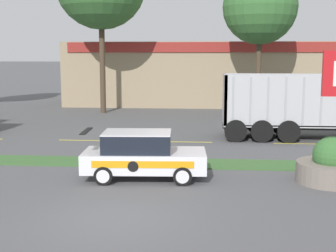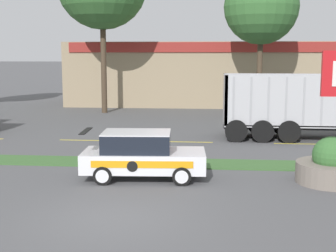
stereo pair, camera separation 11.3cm
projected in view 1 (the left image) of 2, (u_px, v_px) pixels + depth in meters
ground_plane at (114, 219)px, 12.40m from camera, size 600.00×600.00×0.00m
grass_verge at (146, 163)px, 18.73m from camera, size 120.00×1.61×0.06m
centre_line_4 at (82, 140)px, 23.78m from camera, size 2.40×0.14×0.01m
centre_line_5 at (188, 142)px, 23.34m from camera, size 2.40×0.14×0.01m
centre_line_6 at (298, 144)px, 22.89m from camera, size 2.40×0.14×0.01m
rally_car at (142, 155)px, 16.32m from camera, size 4.35×2.15×1.70m
stone_planter at (331, 166)px, 15.87m from camera, size 2.33×2.33×1.59m
store_building_backdrop at (221, 73)px, 43.13m from camera, size 26.49×12.10×5.37m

